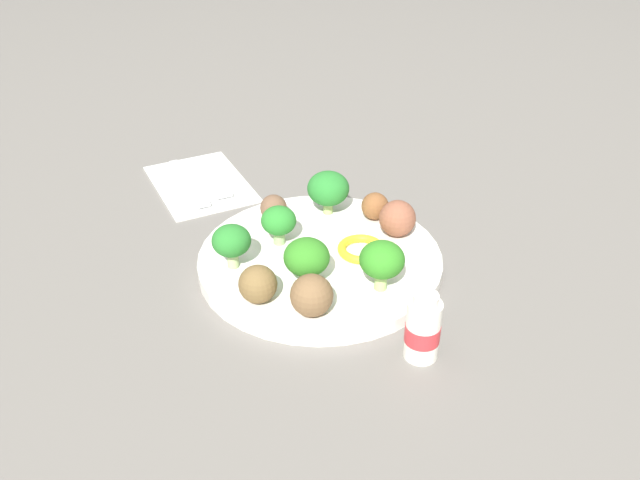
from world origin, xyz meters
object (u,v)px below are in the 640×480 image
Objects in this scene: meatball_mid_left at (274,208)px; yogurt_bottle at (421,330)px; knife at (189,185)px; meatball_front_right at (397,218)px; meatball_center at (258,284)px; meatball_near_rim at (312,295)px; broccoli_floret_mid_right at (231,241)px; fork at (214,180)px; meatball_back_left at (375,206)px; plate at (320,260)px; napkin at (201,183)px; pepper_ring_back_left at (361,249)px; broccoli_floret_back_left at (382,260)px; broccoli_floret_mid_left at (328,189)px; broccoli_floret_front_left at (279,221)px; broccoli_floret_front_right at (307,258)px.

yogurt_bottle is (0.28, 0.00, 0.00)m from meatball_mid_left.
meatball_front_right is at bearing 29.77° from knife.
meatball_near_rim is at bearing 36.32° from meatball_center.
fork is (-0.22, 0.08, -0.04)m from broccoli_floret_mid_right.
knife is (-0.22, -0.15, -0.03)m from meatball_back_left.
meatball_front_right is at bearing 82.83° from plate.
knife is (0.01, -0.02, 0.00)m from napkin.
meatball_near_rim is 0.80× the size of pepper_ring_back_left.
broccoli_floret_back_left is 0.13m from meatball_center.
meatball_front_right is at bearing 44.22° from meatball_mid_left.
meatball_back_left is (-0.03, 0.10, 0.03)m from plate.
yogurt_bottle is (0.25, -0.06, -0.02)m from broccoli_floret_mid_left.
broccoli_floret_back_left is 0.47× the size of fork.
fork is at bearing 82.50° from knife.
meatball_center is 0.14m from pepper_ring_back_left.
broccoli_floret_front_left is 1.08× the size of meatball_near_rim.
broccoli_floret_front_right is 0.95× the size of broccoli_floret_mid_left.
broccoli_floret_front_right is 0.15m from broccoli_floret_mid_left.
broccoli_floret_mid_right is 1.27× the size of meatball_center.
broccoli_floret_front_left is 0.14m from broccoli_floret_back_left.
plate is at bearing 142.54° from meatball_near_rim.
meatball_near_rim is (-0.01, -0.08, -0.01)m from broccoli_floret_back_left.
broccoli_floret_front_left is (-0.08, 0.01, -0.00)m from broccoli_floret_front_right.
broccoli_floret_back_left is 0.35m from knife.
plate is at bearing 29.76° from broccoli_floret_front_left.
pepper_ring_back_left is 0.45× the size of fork.
pepper_ring_back_left reaches higher than napkin.
broccoli_floret_mid_right is at bearing -74.97° from broccoli_floret_mid_left.
meatball_center is 0.92× the size of meatball_near_rim.
pepper_ring_back_left is (0.01, -0.06, -0.02)m from meatball_front_right.
broccoli_floret_mid_left is 0.19m from meatball_center.
broccoli_floret_mid_left is at bearing 31.82° from knife.
meatball_near_rim is (0.12, 0.03, -0.01)m from broccoli_floret_mid_right.
fork is at bearing 163.71° from meatball_center.
napkin is 0.02m from knife.
meatball_front_right reaches higher than meatball_mid_left.
knife is at bearing -163.71° from meatball_mid_left.
broccoli_floret_back_left is at bearing 49.42° from broccoli_floret_front_right.
broccoli_floret_back_left is 1.70× the size of meatball_mid_left.
meatball_front_right is at bearing 76.86° from broccoli_floret_mid_right.
fork is (-0.33, 0.05, -0.03)m from meatball_near_rim.
plate is at bearing 132.36° from broccoli_floret_front_right.
meatball_front_right is (0.11, 0.11, 0.01)m from meatball_mid_left.
meatball_mid_left is at bearing 16.29° from knife.
meatball_mid_left is 0.76× the size of meatball_front_right.
broccoli_floret_front_left is 0.21m from knife.
plate is 8.20× the size of meatball_back_left.
broccoli_floret_back_left is 1.28× the size of meatball_near_rim.
fork is (-0.18, -0.08, -0.04)m from broccoli_floret_mid_left.
meatball_center is (0.08, -0.07, -0.01)m from broccoli_floret_front_left.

